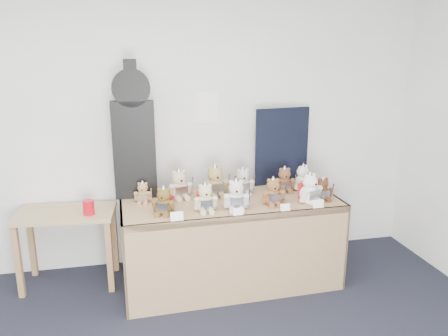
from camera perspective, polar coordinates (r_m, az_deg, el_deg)
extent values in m
plane|color=white|center=(4.25, -13.44, 4.59)|extent=(6.00, 0.00, 6.00)
cube|color=white|center=(4.28, -2.19, 7.85)|extent=(0.21, 0.00, 0.30)
cube|color=#9A764E|center=(3.92, 0.86, -4.56)|extent=(1.96, 0.86, 0.06)
cube|color=#9A764E|center=(3.72, 2.41, -11.96)|extent=(1.93, 0.08, 0.81)
cube|color=#9A764E|center=(3.95, -12.95, -10.68)|extent=(0.04, 0.81, 0.81)
cube|color=#9A764E|center=(4.38, 13.15, -8.02)|extent=(0.04, 0.81, 0.81)
cube|color=tan|center=(4.17, -19.98, -5.60)|extent=(0.89, 0.54, 0.04)
cube|color=brown|center=(4.23, -25.29, -11.06)|extent=(0.05, 0.05, 0.67)
cube|color=brown|center=(4.57, -23.82, -8.94)|extent=(0.05, 0.05, 0.67)
cube|color=brown|center=(4.06, -14.71, -11.17)|extent=(0.05, 0.05, 0.67)
cube|color=brown|center=(4.41, -14.09, -8.93)|extent=(0.05, 0.05, 0.67)
cube|color=black|center=(3.95, -11.61, 2.31)|extent=(0.37, 0.12, 0.87)
cylinder|color=black|center=(3.87, -12.04, 10.21)|extent=(0.33, 0.12, 0.33)
cube|color=black|center=(3.86, -12.15, 12.14)|extent=(0.11, 0.10, 0.22)
cube|color=black|center=(4.33, 7.58, 2.82)|extent=(0.56, 0.10, 0.76)
cylinder|color=red|center=(3.99, -17.27, -4.96)|extent=(0.10, 0.10, 0.13)
ellipsoid|color=brown|center=(3.60, -7.82, -4.98)|extent=(0.18, 0.17, 0.15)
sphere|color=brown|center=(3.56, -7.88, -3.47)|extent=(0.11, 0.11, 0.11)
cylinder|color=brown|center=(3.52, -8.07, -3.83)|extent=(0.05, 0.04, 0.05)
sphere|color=black|center=(3.51, -8.14, -3.92)|extent=(0.02, 0.02, 0.02)
sphere|color=brown|center=(3.56, -8.46, -2.78)|extent=(0.04, 0.04, 0.04)
sphere|color=brown|center=(3.54, -7.34, -2.84)|extent=(0.04, 0.04, 0.04)
cylinder|color=brown|center=(3.59, -9.00, -4.91)|extent=(0.07, 0.09, 0.11)
cylinder|color=brown|center=(3.56, -6.79, -5.03)|extent=(0.07, 0.09, 0.11)
cylinder|color=brown|center=(3.57, -8.54, -5.88)|extent=(0.07, 0.11, 0.04)
cylinder|color=brown|center=(3.55, -7.48, -5.94)|extent=(0.07, 0.11, 0.04)
cube|color=silver|center=(3.54, -8.06, -5.24)|extent=(0.10, 0.05, 0.08)
cone|color=silver|center=(3.55, -7.91, -2.75)|extent=(0.09, 0.09, 0.07)
cube|color=silver|center=(3.54, -6.49, -4.77)|extent=(0.02, 0.04, 0.16)
cube|color=silver|center=(3.56, -6.46, -5.68)|extent=(0.04, 0.02, 0.01)
cube|color=red|center=(3.64, -7.61, -4.51)|extent=(0.12, 0.07, 0.13)
ellipsoid|color=beige|center=(3.63, -2.45, -4.61)|extent=(0.16, 0.13, 0.16)
sphere|color=beige|center=(3.59, -2.47, -3.04)|extent=(0.12, 0.12, 0.12)
cylinder|color=beige|center=(3.55, -2.33, -3.41)|extent=(0.05, 0.03, 0.05)
sphere|color=black|center=(3.53, -2.28, -3.50)|extent=(0.02, 0.02, 0.02)
sphere|color=beige|center=(3.57, -3.07, -2.39)|extent=(0.04, 0.04, 0.04)
sphere|color=beige|center=(3.59, -1.89, -2.32)|extent=(0.04, 0.04, 0.04)
cylinder|color=beige|center=(3.60, -3.58, -4.68)|extent=(0.04, 0.09, 0.12)
cylinder|color=beige|center=(3.62, -1.23, -4.52)|extent=(0.04, 0.09, 0.12)
cylinder|color=beige|center=(3.59, -2.85, -5.62)|extent=(0.05, 0.10, 0.05)
cylinder|color=beige|center=(3.60, -1.74, -5.53)|extent=(0.05, 0.10, 0.05)
cube|color=silver|center=(3.57, -2.28, -4.88)|extent=(0.10, 0.02, 0.09)
cone|color=silver|center=(3.58, -2.48, -2.29)|extent=(0.10, 0.10, 0.07)
cube|color=silver|center=(3.60, -0.83, -4.20)|extent=(0.01, 0.04, 0.16)
cube|color=silver|center=(3.63, -0.83, -5.14)|extent=(0.05, 0.01, 0.01)
cube|color=red|center=(3.68, -2.62, -4.14)|extent=(0.13, 0.03, 0.14)
ellipsoid|color=silver|center=(3.66, 1.58, -4.31)|extent=(0.19, 0.17, 0.17)
sphere|color=silver|center=(3.63, 1.60, -2.60)|extent=(0.13, 0.13, 0.13)
cylinder|color=silver|center=(3.58, 1.67, -3.01)|extent=(0.06, 0.04, 0.05)
sphere|color=black|center=(3.56, 1.70, -3.10)|extent=(0.02, 0.02, 0.02)
sphere|color=silver|center=(3.61, 0.96, -1.88)|extent=(0.04, 0.04, 0.04)
sphere|color=silver|center=(3.61, 2.25, -1.85)|extent=(0.04, 0.04, 0.04)
cylinder|color=silver|center=(3.63, 0.33, -4.32)|extent=(0.06, 0.10, 0.13)
cylinder|color=silver|center=(3.65, 2.89, -4.27)|extent=(0.06, 0.10, 0.13)
cylinder|color=silver|center=(3.62, 1.05, -5.37)|extent=(0.07, 0.12, 0.05)
cylinder|color=silver|center=(3.63, 2.27, -5.34)|extent=(0.07, 0.12, 0.05)
cube|color=silver|center=(3.60, 1.68, -4.60)|extent=(0.11, 0.04, 0.09)
cone|color=silver|center=(3.61, 1.60, -1.80)|extent=(0.11, 0.11, 0.08)
cube|color=silver|center=(3.63, 3.32, -3.94)|extent=(0.02, 0.04, 0.18)
cube|color=silver|center=(3.65, 3.30, -4.96)|extent=(0.05, 0.01, 0.01)
ellipsoid|color=brown|center=(3.80, 6.38, -3.77)|extent=(0.16, 0.14, 0.16)
sphere|color=brown|center=(3.77, 6.43, -2.28)|extent=(0.11, 0.11, 0.11)
cylinder|color=brown|center=(3.73, 6.63, -2.62)|extent=(0.05, 0.03, 0.05)
sphere|color=black|center=(3.71, 6.70, -2.70)|extent=(0.02, 0.02, 0.02)
sphere|color=brown|center=(3.75, 5.90, -1.66)|extent=(0.04, 0.04, 0.04)
sphere|color=brown|center=(3.77, 6.99, -1.60)|extent=(0.04, 0.04, 0.04)
cylinder|color=brown|center=(3.76, 5.38, -3.82)|extent=(0.05, 0.09, 0.12)
cylinder|color=brown|center=(3.80, 7.54, -3.68)|extent=(0.05, 0.09, 0.12)
cylinder|color=brown|center=(3.76, 6.08, -4.71)|extent=(0.05, 0.10, 0.05)
cylinder|color=brown|center=(3.78, 7.10, -4.64)|extent=(0.05, 0.10, 0.05)
cube|color=silver|center=(3.74, 6.64, -4.01)|extent=(0.10, 0.02, 0.09)
cone|color=silver|center=(3.75, 6.45, -1.57)|extent=(0.10, 0.10, 0.07)
cube|color=silver|center=(3.79, 7.94, -3.38)|extent=(0.01, 0.04, 0.16)
cube|color=silver|center=(3.81, 7.91, -4.27)|extent=(0.05, 0.01, 0.01)
ellipsoid|color=white|center=(3.89, 11.06, -3.37)|extent=(0.22, 0.21, 0.17)
sphere|color=white|center=(3.86, 11.15, -1.73)|extent=(0.13, 0.13, 0.13)
cylinder|color=white|center=(3.83, 11.73, -2.06)|extent=(0.06, 0.05, 0.05)
sphere|color=black|center=(3.81, 11.94, -2.12)|extent=(0.02, 0.02, 0.02)
sphere|color=white|center=(3.82, 10.75, -1.12)|extent=(0.04, 0.04, 0.04)
sphere|color=white|center=(3.87, 11.61, -0.91)|extent=(0.04, 0.04, 0.04)
cylinder|color=white|center=(3.82, 10.44, -3.57)|extent=(0.08, 0.11, 0.13)
cylinder|color=white|center=(3.94, 12.13, -3.10)|extent=(0.08, 0.11, 0.13)
cylinder|color=white|center=(3.84, 11.28, -4.42)|extent=(0.09, 0.13, 0.05)
cylinder|color=white|center=(3.90, 12.07, -4.18)|extent=(0.09, 0.13, 0.05)
cube|color=silver|center=(3.85, 11.80, -3.57)|extent=(0.11, 0.06, 0.10)
cone|color=silver|center=(3.84, 11.19, -0.95)|extent=(0.11, 0.11, 0.08)
cube|color=silver|center=(3.94, 12.55, -2.71)|extent=(0.03, 0.05, 0.18)
cube|color=silver|center=(3.96, 12.49, -3.67)|extent=(0.05, 0.03, 0.01)
cube|color=red|center=(3.93, 10.38, -2.95)|extent=(0.14, 0.09, 0.16)
ellipsoid|color=#502E1B|center=(3.99, 12.71, -3.25)|extent=(0.14, 0.12, 0.14)
sphere|color=#502E1B|center=(3.96, 12.79, -2.01)|extent=(0.10, 0.10, 0.10)
cylinder|color=#502E1B|center=(3.93, 13.03, -2.29)|extent=(0.04, 0.02, 0.04)
sphere|color=black|center=(3.92, 13.12, -2.36)|extent=(0.02, 0.02, 0.02)
sphere|color=#502E1B|center=(3.94, 12.39, -1.51)|extent=(0.03, 0.03, 0.03)
sphere|color=#502E1B|center=(3.97, 13.24, -1.45)|extent=(0.03, 0.03, 0.03)
cylinder|color=#502E1B|center=(3.95, 11.96, -3.31)|extent=(0.04, 0.07, 0.10)
cylinder|color=#502E1B|center=(4.00, 13.66, -3.17)|extent=(0.04, 0.07, 0.10)
cylinder|color=#502E1B|center=(3.95, 12.55, -4.03)|extent=(0.04, 0.09, 0.04)
cylinder|color=#502E1B|center=(3.98, 13.36, -3.96)|extent=(0.04, 0.09, 0.04)
cube|color=silver|center=(3.95, 13.03, -3.44)|extent=(0.09, 0.02, 0.07)
cone|color=silver|center=(3.95, 12.82, -1.43)|extent=(0.08, 0.08, 0.06)
cube|color=silver|center=(4.00, 14.00, -2.91)|extent=(0.01, 0.03, 0.14)
cube|color=silver|center=(4.01, 13.95, -3.65)|extent=(0.04, 0.01, 0.01)
ellipsoid|color=#C3AD8E|center=(3.95, -5.86, -2.89)|extent=(0.20, 0.18, 0.17)
sphere|color=#C3AD8E|center=(3.92, -5.90, -1.27)|extent=(0.13, 0.13, 0.13)
cylinder|color=#C3AD8E|center=(3.87, -5.64, -1.61)|extent=(0.06, 0.04, 0.05)
sphere|color=black|center=(3.85, -5.55, -1.69)|extent=(0.02, 0.02, 0.02)
sphere|color=#C3AD8E|center=(3.89, -6.50, -0.63)|extent=(0.04, 0.04, 0.04)
sphere|color=#C3AD8E|center=(3.92, -5.35, -0.50)|extent=(0.04, 0.04, 0.04)
cylinder|color=#C3AD8E|center=(3.91, -6.91, -3.01)|extent=(0.07, 0.10, 0.13)
cylinder|color=#C3AD8E|center=(3.95, -4.62, -2.71)|extent=(0.07, 0.10, 0.13)
cylinder|color=#C3AD8E|center=(3.90, -6.10, -3.91)|extent=(0.07, 0.12, 0.05)
cylinder|color=#C3AD8E|center=(3.92, -5.01, -3.76)|extent=(0.07, 0.12, 0.05)
cube|color=silver|center=(3.89, -5.54, -3.11)|extent=(0.11, 0.04, 0.10)
cone|color=silver|center=(3.90, -5.92, -0.50)|extent=(0.11, 0.11, 0.08)
cube|color=silver|center=(3.94, -4.21, -2.36)|extent=(0.02, 0.05, 0.18)
cube|color=silver|center=(3.96, -4.19, -3.32)|extent=(0.05, 0.02, 0.01)
ellipsoid|color=#A48852|center=(3.98, -1.17, -2.56)|extent=(0.21, 0.18, 0.19)
sphere|color=#A48852|center=(3.95, -1.18, -0.81)|extent=(0.14, 0.14, 0.14)
cylinder|color=#A48852|center=(3.90, -0.92, -1.19)|extent=(0.06, 0.04, 0.06)
sphere|color=black|center=(3.88, -0.83, -1.27)|extent=(0.02, 0.02, 0.02)
sphere|color=#A48852|center=(3.92, -1.81, -0.11)|extent=(0.04, 0.04, 0.04)
sphere|color=#A48852|center=(3.95, -0.56, 0.00)|extent=(0.04, 0.04, 0.04)
cylinder|color=#A48852|center=(3.93, -2.32, -2.66)|extent=(0.06, 0.11, 0.14)
cylinder|color=#A48852|center=(3.99, 0.16, -2.41)|extent=(0.06, 0.11, 0.14)
cylinder|color=#A48852|center=(3.93, -1.47, -3.65)|extent=(0.07, 0.13, 0.06)
cylinder|color=#A48852|center=(3.95, -0.29, -3.52)|extent=(0.07, 0.13, 0.06)
cube|color=silver|center=(3.92, -0.85, -2.81)|extent=(0.12, 0.03, 0.10)
cone|color=silver|center=(3.93, -1.19, 0.01)|extent=(0.12, 0.12, 0.09)
cube|color=silver|center=(3.97, 0.62, -2.03)|extent=(0.02, 0.05, 0.20)
cube|color=silver|center=(4.00, 0.61, -3.07)|extent=(0.06, 0.01, 0.01)
ellipsoid|color=beige|center=(4.06, 2.45, -2.41)|extent=(0.16, 0.14, 0.16)
sphere|color=beige|center=(4.03, 2.47, -0.97)|extent=(0.12, 0.12, 0.12)
cylinder|color=beige|center=(3.99, 2.63, -1.29)|extent=(0.05, 0.03, 0.05)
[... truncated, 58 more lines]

